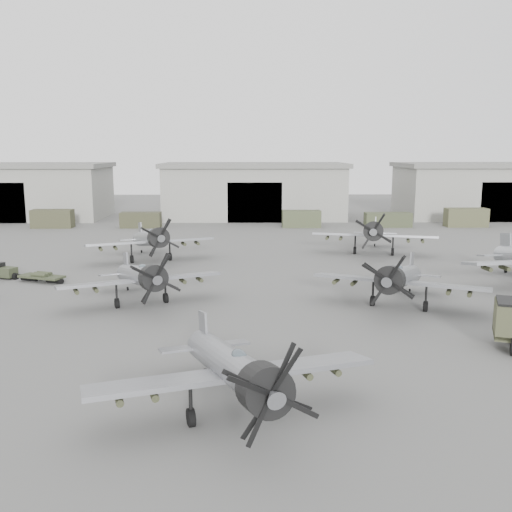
{
  "coord_description": "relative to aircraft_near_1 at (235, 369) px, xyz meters",
  "views": [
    {
      "loc": [
        -1.4,
        -29.72,
        10.73
      ],
      "look_at": [
        -0.57,
        14.41,
        2.5
      ],
      "focal_mm": 40.0,
      "sensor_mm": 36.0,
      "label": 1
    }
  ],
  "objects": [
    {
      "name": "hangar_center",
      "position": [
        1.84,
        70.27,
        2.22
      ],
      "size": [
        29.0,
        14.8,
        8.7
      ],
      "color": "gray",
      "rests_on": "ground"
    },
    {
      "name": "support_truck_6",
      "position": [
        31.72,
        58.31,
        -0.84
      ],
      "size": [
        5.81,
        2.2,
        2.63
      ],
      "primitive_type": "cube",
      "color": "#4A4C31",
      "rests_on": "ground"
    },
    {
      "name": "hangar_left",
      "position": [
        -36.16,
        70.27,
        2.22
      ],
      "size": [
        29.0,
        14.8,
        8.7
      ],
      "color": "gray",
      "rests_on": "ground"
    },
    {
      "name": "aircraft_mid_1",
      "position": [
        -6.81,
        17.34,
        -0.08
      ],
      "size": [
        11.2,
        10.14,
        4.57
      ],
      "rotation": [
        0.0,
        0.0,
        0.41
      ],
      "color": "gray",
      "rests_on": "ground"
    },
    {
      "name": "ground",
      "position": [
        1.84,
        8.31,
        -2.15
      ],
      "size": [
        220.0,
        220.0,
        0.0
      ],
      "primitive_type": "plane",
      "color": "#545452",
      "rests_on": "ground"
    },
    {
      "name": "hangar_right",
      "position": [
        39.84,
        70.27,
        2.22
      ],
      "size": [
        29.0,
        14.8,
        8.7
      ],
      "color": "gray",
      "rests_on": "ground"
    },
    {
      "name": "aircraft_far_1",
      "position": [
        13.74,
        36.56,
        0.17
      ],
      "size": [
        12.82,
        11.54,
        5.1
      ],
      "rotation": [
        0.0,
        0.0,
        -0.24
      ],
      "color": "#9A9CA2",
      "rests_on": "ground"
    },
    {
      "name": "aircraft_mid_2",
      "position": [
        10.9,
        16.16,
        0.0
      ],
      "size": [
        11.57,
        10.49,
        4.75
      ],
      "rotation": [
        0.0,
        0.0,
        -0.43
      ],
      "color": "gray",
      "rests_on": "ground"
    },
    {
      "name": "support_truck_1",
      "position": [
        -26.54,
        58.31,
        -0.88
      ],
      "size": [
        5.63,
        2.2,
        2.55
      ],
      "primitive_type": "cube",
      "color": "#3C3D28",
      "rests_on": "ground"
    },
    {
      "name": "aircraft_far_0",
      "position": [
        -8.74,
        33.25,
        0.1
      ],
      "size": [
        12.27,
        11.07,
        4.95
      ],
      "rotation": [
        0.0,
        0.0,
        0.36
      ],
      "color": "gray",
      "rests_on": "ground"
    },
    {
      "name": "aircraft_near_1",
      "position": [
        0.0,
        0.0,
        0.0
      ],
      "size": [
        11.82,
        10.64,
        4.74
      ],
      "rotation": [
        0.0,
        0.0,
        0.31
      ],
      "color": "gray",
      "rests_on": "ground"
    },
    {
      "name": "support_truck_5",
      "position": [
        20.6,
        58.31,
        -1.14
      ],
      "size": [
        6.49,
        2.2,
        2.03
      ],
      "primitive_type": "cube",
      "color": "#3C422B",
      "rests_on": "ground"
    },
    {
      "name": "support_truck_4",
      "position": [
        8.33,
        58.31,
        -0.98
      ],
      "size": [
        5.4,
        2.2,
        2.35
      ],
      "primitive_type": "cube",
      "color": "#424930",
      "rests_on": "ground"
    },
    {
      "name": "support_truck_2",
      "position": [
        -14.24,
        58.31,
        -1.08
      ],
      "size": [
        5.59,
        2.2,
        2.15
      ],
      "primitive_type": "cube",
      "color": "#383925",
      "rests_on": "ground"
    },
    {
      "name": "tug_trailer",
      "position": [
        -18.6,
        25.66,
        -1.65
      ],
      "size": [
        6.61,
        3.58,
        1.33
      ],
      "rotation": [
        0.0,
        0.0,
        -0.37
      ],
      "color": "#323825",
      "rests_on": "ground"
    }
  ]
}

